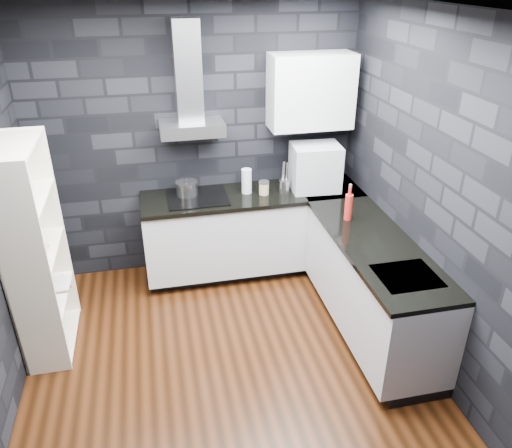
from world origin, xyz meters
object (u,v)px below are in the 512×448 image
object	(u,v)px
pot	(187,189)
bookshelf	(36,252)
glass_vase	(247,181)
storage_jar	(264,188)
red_bottle	(348,207)
fruit_bowl	(34,252)
appliance_garage	(315,168)
utensil_crock	(284,186)

from	to	relation	value
pot	bookshelf	size ratio (longest dim) A/B	0.12
glass_vase	bookshelf	world-z (taller)	bookshelf
storage_jar	red_bottle	world-z (taller)	red_bottle
pot	storage_jar	distance (m)	0.76
red_bottle	fruit_bowl	distance (m)	2.63
storage_jar	fruit_bowl	xyz separation A→B (m)	(-2.03, -0.77, -0.02)
storage_jar	appliance_garage	bearing A→B (deg)	2.62
utensil_crock	red_bottle	world-z (taller)	red_bottle
pot	glass_vase	distance (m)	0.59
appliance_garage	red_bottle	bearing A→B (deg)	-80.43
bookshelf	red_bottle	bearing A→B (deg)	-4.43
glass_vase	red_bottle	world-z (taller)	glass_vase
pot	bookshelf	world-z (taller)	bookshelf
red_bottle	bookshelf	distance (m)	2.63
appliance_garage	glass_vase	bearing A→B (deg)	179.52
storage_jar	bookshelf	xyz separation A→B (m)	(-2.03, -0.71, -0.06)
pot	glass_vase	world-z (taller)	glass_vase
appliance_garage	red_bottle	size ratio (longest dim) A/B	1.98
appliance_garage	storage_jar	bearing A→B (deg)	-173.77
storage_jar	appliance_garage	xyz separation A→B (m)	(0.53, 0.02, 0.17)
utensil_crock	red_bottle	bearing A→B (deg)	-60.43
glass_vase	storage_jar	distance (m)	0.19
pot	utensil_crock	distance (m)	0.96
glass_vase	utensil_crock	xyz separation A→B (m)	(0.37, -0.07, -0.06)
glass_vase	appliance_garage	distance (m)	0.70
pot	appliance_garage	distance (m)	1.29
storage_jar	glass_vase	bearing A→B (deg)	155.21
utensil_crock	glass_vase	bearing A→B (deg)	169.42
utensil_crock	red_bottle	xyz separation A→B (m)	(0.40, -0.70, 0.05)
red_bottle	glass_vase	bearing A→B (deg)	134.77
appliance_garage	bookshelf	world-z (taller)	bookshelf
storage_jar	appliance_garage	world-z (taller)	appliance_garage
bookshelf	appliance_garage	bearing A→B (deg)	11.32
storage_jar	utensil_crock	size ratio (longest dim) A/B	0.93
red_bottle	bookshelf	size ratio (longest dim) A/B	0.13
pot	storage_jar	xyz separation A→B (m)	(0.75, -0.12, -0.01)
appliance_garage	fruit_bowl	size ratio (longest dim) A/B	1.99
storage_jar	utensil_crock	distance (m)	0.21
pot	glass_vase	bearing A→B (deg)	-4.79
glass_vase	fruit_bowl	bearing A→B (deg)	-155.57
appliance_garage	pot	bearing A→B (deg)	179.20
glass_vase	storage_jar	world-z (taller)	glass_vase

